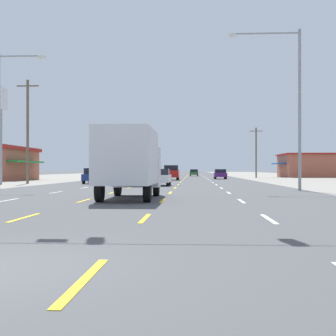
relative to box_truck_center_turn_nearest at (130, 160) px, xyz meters
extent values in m
plane|color=#4C4C4F|center=(-0.14, 50.20, -1.84)|extent=(572.00, 572.00, 0.00)
cube|color=gray|center=(-24.89, 50.20, -1.83)|extent=(28.00, 440.00, 0.01)
cube|color=white|center=(-5.39, -1.30, -1.83)|extent=(0.14, 2.60, 0.01)
cube|color=white|center=(-5.39, 6.20, -1.83)|extent=(0.14, 2.60, 0.01)
cube|color=white|center=(-5.39, 13.70, -1.83)|extent=(0.14, 2.60, 0.01)
cube|color=white|center=(-5.39, 21.20, -1.83)|extent=(0.14, 2.60, 0.01)
cube|color=white|center=(-5.39, 28.70, -1.83)|extent=(0.14, 2.60, 0.01)
cube|color=white|center=(-5.39, 36.20, -1.83)|extent=(0.14, 2.60, 0.01)
cube|color=white|center=(-5.39, 43.70, -1.83)|extent=(0.14, 2.60, 0.01)
cube|color=white|center=(-5.39, 51.20, -1.83)|extent=(0.14, 2.60, 0.01)
cube|color=white|center=(-5.39, 58.70, -1.83)|extent=(0.14, 2.60, 0.01)
cube|color=white|center=(-5.39, 66.20, -1.83)|extent=(0.14, 2.60, 0.01)
cube|color=white|center=(-5.39, 73.70, -1.83)|extent=(0.14, 2.60, 0.01)
cube|color=white|center=(-5.39, 81.20, -1.83)|extent=(0.14, 2.60, 0.01)
cube|color=white|center=(-5.39, 88.70, -1.83)|extent=(0.14, 2.60, 0.01)
cube|color=white|center=(-5.39, 96.20, -1.83)|extent=(0.14, 2.60, 0.01)
cube|color=white|center=(-5.39, 103.70, -1.83)|extent=(0.14, 2.60, 0.01)
cube|color=white|center=(-5.39, 111.20, -1.83)|extent=(0.14, 2.60, 0.01)
cube|color=white|center=(-5.39, 118.70, -1.83)|extent=(0.14, 2.60, 0.01)
cube|color=white|center=(-5.39, 126.20, -1.83)|extent=(0.14, 2.60, 0.01)
cube|color=white|center=(-5.39, 133.70, -1.83)|extent=(0.14, 2.60, 0.01)
cube|color=white|center=(-5.39, 141.20, -1.83)|extent=(0.14, 2.60, 0.01)
cube|color=white|center=(-5.39, 148.70, -1.83)|extent=(0.14, 2.60, 0.01)
cube|color=white|center=(-5.39, 156.20, -1.83)|extent=(0.14, 2.60, 0.01)
cube|color=white|center=(-5.39, 163.70, -1.83)|extent=(0.14, 2.60, 0.01)
cube|color=white|center=(-5.39, 171.20, -1.83)|extent=(0.14, 2.60, 0.01)
cube|color=white|center=(-5.39, 178.70, -1.83)|extent=(0.14, 2.60, 0.01)
cube|color=white|center=(-5.39, 186.20, -1.83)|extent=(0.14, 2.60, 0.01)
cube|color=white|center=(-5.39, 193.70, -1.83)|extent=(0.14, 2.60, 0.01)
cube|color=white|center=(-5.39, 201.20, -1.83)|extent=(0.14, 2.60, 0.01)
cube|color=yellow|center=(-1.89, -8.80, -1.83)|extent=(0.14, 2.60, 0.01)
cube|color=yellow|center=(-1.89, -1.30, -1.83)|extent=(0.14, 2.60, 0.01)
cube|color=yellow|center=(-1.89, 6.20, -1.83)|extent=(0.14, 2.60, 0.01)
cube|color=yellow|center=(-1.89, 13.70, -1.83)|extent=(0.14, 2.60, 0.01)
cube|color=yellow|center=(-1.89, 21.20, -1.83)|extent=(0.14, 2.60, 0.01)
cube|color=yellow|center=(-1.89, 28.70, -1.83)|extent=(0.14, 2.60, 0.01)
cube|color=yellow|center=(-1.89, 36.20, -1.83)|extent=(0.14, 2.60, 0.01)
cube|color=yellow|center=(-1.89, 43.70, -1.83)|extent=(0.14, 2.60, 0.01)
cube|color=yellow|center=(-1.89, 51.20, -1.83)|extent=(0.14, 2.60, 0.01)
cube|color=yellow|center=(-1.89, 58.70, -1.83)|extent=(0.14, 2.60, 0.01)
cube|color=yellow|center=(-1.89, 66.20, -1.83)|extent=(0.14, 2.60, 0.01)
cube|color=yellow|center=(-1.89, 73.70, -1.83)|extent=(0.14, 2.60, 0.01)
cube|color=yellow|center=(-1.89, 81.20, -1.83)|extent=(0.14, 2.60, 0.01)
cube|color=yellow|center=(-1.89, 88.70, -1.83)|extent=(0.14, 2.60, 0.01)
cube|color=yellow|center=(-1.89, 96.20, -1.83)|extent=(0.14, 2.60, 0.01)
cube|color=yellow|center=(-1.89, 103.70, -1.83)|extent=(0.14, 2.60, 0.01)
cube|color=yellow|center=(-1.89, 111.20, -1.83)|extent=(0.14, 2.60, 0.01)
cube|color=yellow|center=(-1.89, 118.70, -1.83)|extent=(0.14, 2.60, 0.01)
cube|color=yellow|center=(-1.89, 126.20, -1.83)|extent=(0.14, 2.60, 0.01)
cube|color=yellow|center=(-1.89, 133.70, -1.83)|extent=(0.14, 2.60, 0.01)
cube|color=yellow|center=(-1.89, 141.20, -1.83)|extent=(0.14, 2.60, 0.01)
cube|color=yellow|center=(-1.89, 148.70, -1.83)|extent=(0.14, 2.60, 0.01)
cube|color=yellow|center=(-1.89, 156.20, -1.83)|extent=(0.14, 2.60, 0.01)
cube|color=yellow|center=(-1.89, 163.70, -1.83)|extent=(0.14, 2.60, 0.01)
cube|color=yellow|center=(-1.89, 171.20, -1.83)|extent=(0.14, 2.60, 0.01)
cube|color=yellow|center=(-1.89, 178.70, -1.83)|extent=(0.14, 2.60, 0.01)
cube|color=yellow|center=(-1.89, 186.20, -1.83)|extent=(0.14, 2.60, 0.01)
cube|color=yellow|center=(-1.89, 193.70, -1.83)|extent=(0.14, 2.60, 0.01)
cube|color=yellow|center=(-1.89, 201.20, -1.83)|extent=(0.14, 2.60, 0.01)
cube|color=yellow|center=(1.61, -16.30, -1.83)|extent=(0.14, 2.60, 0.01)
cube|color=yellow|center=(1.61, -8.80, -1.83)|extent=(0.14, 2.60, 0.01)
cube|color=yellow|center=(1.61, -1.30, -1.83)|extent=(0.14, 2.60, 0.01)
cube|color=yellow|center=(1.61, 6.20, -1.83)|extent=(0.14, 2.60, 0.01)
cube|color=yellow|center=(1.61, 13.70, -1.83)|extent=(0.14, 2.60, 0.01)
cube|color=yellow|center=(1.61, 21.20, -1.83)|extent=(0.14, 2.60, 0.01)
cube|color=yellow|center=(1.61, 28.70, -1.83)|extent=(0.14, 2.60, 0.01)
cube|color=yellow|center=(1.61, 36.20, -1.83)|extent=(0.14, 2.60, 0.01)
cube|color=yellow|center=(1.61, 43.70, -1.83)|extent=(0.14, 2.60, 0.01)
cube|color=yellow|center=(1.61, 51.20, -1.83)|extent=(0.14, 2.60, 0.01)
cube|color=yellow|center=(1.61, 58.70, -1.83)|extent=(0.14, 2.60, 0.01)
cube|color=yellow|center=(1.61, 66.20, -1.83)|extent=(0.14, 2.60, 0.01)
cube|color=yellow|center=(1.61, 73.70, -1.83)|extent=(0.14, 2.60, 0.01)
cube|color=yellow|center=(1.61, 81.20, -1.83)|extent=(0.14, 2.60, 0.01)
cube|color=yellow|center=(1.61, 88.70, -1.83)|extent=(0.14, 2.60, 0.01)
cube|color=yellow|center=(1.61, 96.20, -1.83)|extent=(0.14, 2.60, 0.01)
cube|color=yellow|center=(1.61, 103.70, -1.83)|extent=(0.14, 2.60, 0.01)
cube|color=yellow|center=(1.61, 111.20, -1.83)|extent=(0.14, 2.60, 0.01)
cube|color=yellow|center=(1.61, 118.70, -1.83)|extent=(0.14, 2.60, 0.01)
cube|color=yellow|center=(1.61, 126.20, -1.83)|extent=(0.14, 2.60, 0.01)
cube|color=yellow|center=(1.61, 133.70, -1.83)|extent=(0.14, 2.60, 0.01)
cube|color=yellow|center=(1.61, 141.20, -1.83)|extent=(0.14, 2.60, 0.01)
cube|color=yellow|center=(1.61, 148.70, -1.83)|extent=(0.14, 2.60, 0.01)
cube|color=yellow|center=(1.61, 156.20, -1.83)|extent=(0.14, 2.60, 0.01)
cube|color=yellow|center=(1.61, 163.70, -1.83)|extent=(0.14, 2.60, 0.01)
cube|color=yellow|center=(1.61, 171.20, -1.83)|extent=(0.14, 2.60, 0.01)
cube|color=yellow|center=(1.61, 178.70, -1.83)|extent=(0.14, 2.60, 0.01)
cube|color=yellow|center=(1.61, 186.20, -1.83)|extent=(0.14, 2.60, 0.01)
cube|color=yellow|center=(1.61, 193.70, -1.83)|extent=(0.14, 2.60, 0.01)
cube|color=yellow|center=(1.61, 201.20, -1.83)|extent=(0.14, 2.60, 0.01)
cube|color=white|center=(5.11, -8.80, -1.83)|extent=(0.14, 2.60, 0.01)
cube|color=white|center=(5.11, -1.30, -1.83)|extent=(0.14, 2.60, 0.01)
cube|color=white|center=(5.11, 6.20, -1.83)|extent=(0.14, 2.60, 0.01)
cube|color=white|center=(5.11, 13.70, -1.83)|extent=(0.14, 2.60, 0.01)
cube|color=white|center=(5.11, 21.20, -1.83)|extent=(0.14, 2.60, 0.01)
cube|color=white|center=(5.11, 28.70, -1.83)|extent=(0.14, 2.60, 0.01)
cube|color=white|center=(5.11, 36.20, -1.83)|extent=(0.14, 2.60, 0.01)
cube|color=white|center=(5.11, 43.70, -1.83)|extent=(0.14, 2.60, 0.01)
cube|color=white|center=(5.11, 51.20, -1.83)|extent=(0.14, 2.60, 0.01)
cube|color=white|center=(5.11, 58.70, -1.83)|extent=(0.14, 2.60, 0.01)
cube|color=white|center=(5.11, 66.20, -1.83)|extent=(0.14, 2.60, 0.01)
cube|color=white|center=(5.11, 73.70, -1.83)|extent=(0.14, 2.60, 0.01)
cube|color=white|center=(5.11, 81.20, -1.83)|extent=(0.14, 2.60, 0.01)
cube|color=white|center=(5.11, 88.70, -1.83)|extent=(0.14, 2.60, 0.01)
cube|color=white|center=(5.11, 96.20, -1.83)|extent=(0.14, 2.60, 0.01)
cube|color=white|center=(5.11, 103.70, -1.83)|extent=(0.14, 2.60, 0.01)
cube|color=white|center=(5.11, 111.20, -1.83)|extent=(0.14, 2.60, 0.01)
cube|color=white|center=(5.11, 118.70, -1.83)|extent=(0.14, 2.60, 0.01)
cube|color=white|center=(5.11, 126.20, -1.83)|extent=(0.14, 2.60, 0.01)
cube|color=white|center=(5.11, 133.70, -1.83)|extent=(0.14, 2.60, 0.01)
cube|color=white|center=(5.11, 141.20, -1.83)|extent=(0.14, 2.60, 0.01)
cube|color=white|center=(5.11, 148.70, -1.83)|extent=(0.14, 2.60, 0.01)
cube|color=white|center=(5.11, 156.20, -1.83)|extent=(0.14, 2.60, 0.01)
cube|color=white|center=(5.11, 163.70, -1.83)|extent=(0.14, 2.60, 0.01)
cube|color=white|center=(5.11, 171.20, -1.83)|extent=(0.14, 2.60, 0.01)
cube|color=white|center=(5.11, 178.70, -1.83)|extent=(0.14, 2.60, 0.01)
cube|color=white|center=(5.11, 186.20, -1.83)|extent=(0.14, 2.60, 0.01)
cube|color=white|center=(5.11, 193.70, -1.83)|extent=(0.14, 2.60, 0.01)
cube|color=white|center=(5.11, 201.20, -1.83)|extent=(0.14, 2.60, 0.01)
cube|color=silver|center=(0.00, 2.81, -0.31)|extent=(2.40, 1.90, 2.10)
cube|color=silver|center=(0.00, -0.89, 0.14)|extent=(2.40, 5.10, 2.50)
cylinder|color=black|center=(-1.03, 2.76, -1.36)|extent=(0.30, 0.96, 0.96)
cylinder|color=black|center=(1.03, 2.76, -1.36)|extent=(0.30, 0.96, 0.96)
cylinder|color=black|center=(-1.03, -2.14, -1.36)|extent=(0.30, 0.96, 0.96)
cylinder|color=black|center=(1.03, -2.14, -1.36)|extent=(0.30, 0.96, 0.96)
cube|color=white|center=(0.08, 18.75, -1.21)|extent=(1.80, 4.50, 0.62)
cube|color=black|center=(0.08, 18.65, -0.64)|extent=(1.62, 2.10, 0.52)
cylinder|color=black|center=(-0.69, 20.30, -1.52)|extent=(0.22, 0.64, 0.64)
cylinder|color=black|center=(0.85, 20.30, -1.52)|extent=(0.22, 0.64, 0.64)
cylinder|color=black|center=(-0.69, 17.20, -1.52)|extent=(0.22, 0.64, 0.64)
cylinder|color=black|center=(0.85, 17.20, -1.52)|extent=(0.22, 0.64, 0.64)
cube|color=navy|center=(-6.91, 24.54, -1.21)|extent=(1.72, 3.90, 0.66)
cube|color=black|center=(-6.91, 24.29, -0.59)|extent=(1.58, 1.90, 0.58)
cylinder|color=black|center=(-7.65, 25.94, -1.54)|extent=(0.20, 0.60, 0.60)
cylinder|color=black|center=(-6.17, 25.94, -1.54)|extent=(0.20, 0.60, 0.60)
cylinder|color=black|center=(-7.65, 23.14, -1.54)|extent=(0.20, 0.60, 0.60)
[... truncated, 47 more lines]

